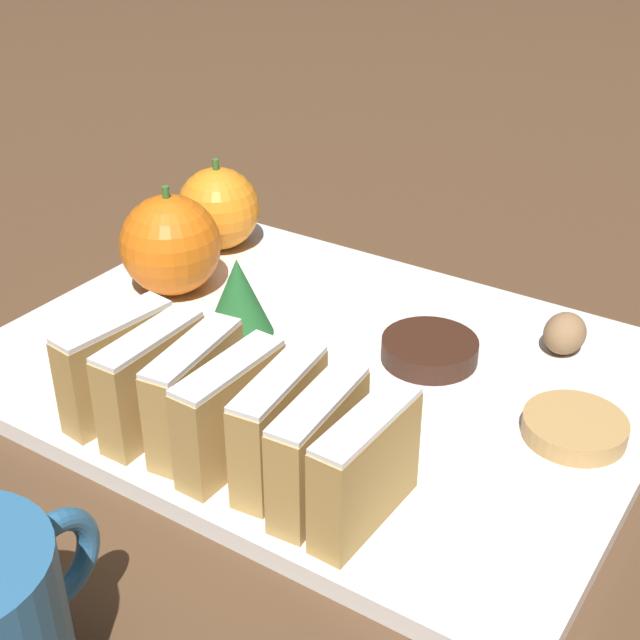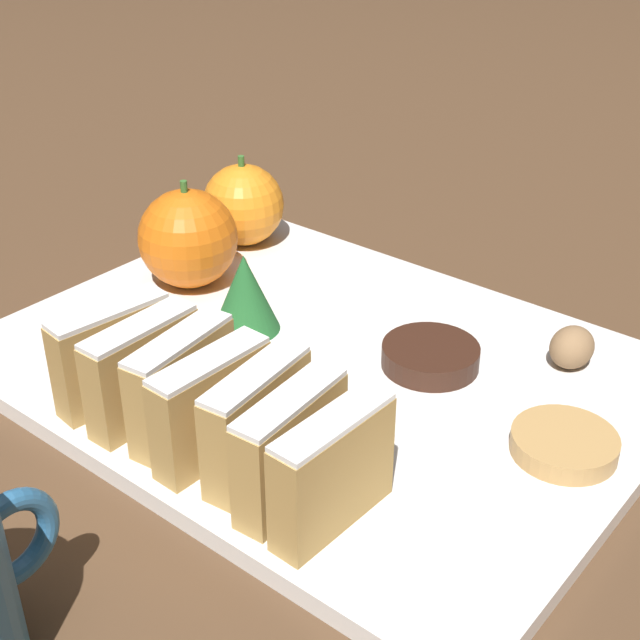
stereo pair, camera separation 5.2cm
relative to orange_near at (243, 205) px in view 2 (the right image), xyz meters
The scene contains 15 objects.
ground_plane 0.20m from the orange_near, 121.97° to the right, with size 6.00×6.00×0.00m, color #513823.
serving_platter 0.19m from the orange_near, 121.97° to the right, with size 0.31×0.41×0.01m.
stollen_slice_front 0.34m from the orange_near, 129.13° to the right, with size 0.07×0.02×0.06m.
stollen_slice_second 0.31m from the orange_near, 132.16° to the right, with size 0.07×0.02×0.06m.
stollen_slice_third 0.29m from the orange_near, 135.05° to the right, with size 0.07×0.03×0.06m.
stollen_slice_fourth 0.28m from the orange_near, 139.93° to the right, with size 0.07×0.02×0.06m.
stollen_slice_fifth 0.26m from the orange_near, 144.07° to the right, with size 0.07×0.03×0.06m.
stollen_slice_sixth 0.24m from the orange_near, 149.88° to the right, with size 0.07×0.02×0.06m.
stollen_slice_back 0.23m from the orange_near, 155.69° to the right, with size 0.07×0.03×0.06m.
orange_near is the anchor object (origin of this frame).
orange_far 0.08m from the orange_near, 166.22° to the right, with size 0.07×0.07×0.08m.
walnut 0.29m from the orange_near, 90.95° to the right, with size 0.03×0.03×0.03m.
chocolate_cookie 0.23m from the orange_near, 105.67° to the right, with size 0.06×0.06×0.01m.
gingerbread_cookie 0.34m from the orange_near, 105.39° to the right, with size 0.06×0.06×0.01m.
evergreen_sprig 0.14m from the orange_near, 135.51° to the right, with size 0.05×0.05×0.06m.
Camera 2 is at (-0.37, -0.30, 0.32)m, focal length 50.00 mm.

